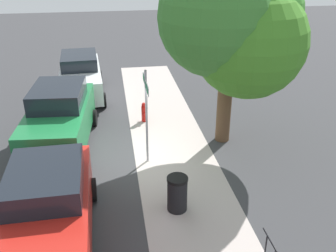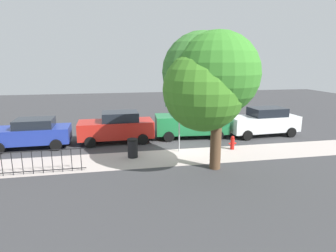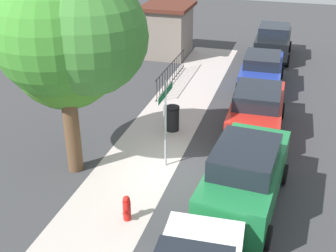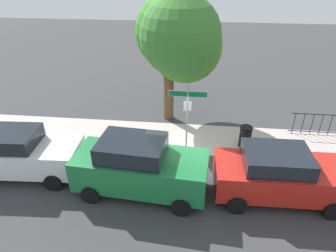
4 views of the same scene
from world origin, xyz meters
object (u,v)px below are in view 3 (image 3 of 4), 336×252
at_px(car_green, 245,176).
at_px(trash_bin, 172,118).
at_px(street_sign, 165,109).
at_px(fire_hydrant, 127,208).
at_px(car_blue, 262,70).
at_px(car_red, 257,110).
at_px(utility_shed, 168,30).
at_px(shade_tree, 69,43).
at_px(car_black, 273,41).

distance_m(car_green, trash_bin, 5.26).
bearing_deg(trash_bin, street_sign, -169.02).
relative_size(fire_hydrant, trash_bin, 0.80).
relative_size(car_blue, fire_hydrant, 5.56).
distance_m(car_red, utility_shed, 10.35).
relative_size(shade_tree, utility_shed, 2.01).
height_order(car_green, car_blue, car_green).
bearing_deg(utility_shed, trash_bin, -162.42).
xyz_separation_m(street_sign, car_red, (3.30, -2.59, -1.15)).
relative_size(car_black, trash_bin, 4.19).
relative_size(shade_tree, fire_hydrant, 7.93).
xyz_separation_m(car_blue, car_black, (4.80, -0.16, 0.10)).
relative_size(shade_tree, car_red, 1.37).
bearing_deg(car_red, street_sign, 140.64).
bearing_deg(car_black, fire_hydrant, 169.94).
bearing_deg(trash_bin, car_blue, -26.90).
bearing_deg(trash_bin, utility_shed, 17.58).
bearing_deg(street_sign, car_red, -38.13).
bearing_deg(car_red, car_black, -0.46).
bearing_deg(shade_tree, trash_bin, -36.55).
bearing_deg(fire_hydrant, shade_tree, 46.84).
xyz_separation_m(car_green, fire_hydrant, (-1.54, 2.99, -0.65)).
bearing_deg(street_sign, trash_bin, 10.98).
bearing_deg(car_blue, shade_tree, 147.85).
relative_size(shade_tree, car_green, 1.31).
distance_m(street_sign, fire_hydrant, 3.49).
height_order(car_red, car_blue, car_red).
relative_size(street_sign, utility_shed, 0.99).
xyz_separation_m(street_sign, fire_hydrant, (-3.04, 0.20, -1.70)).
distance_m(car_black, utility_shed, 6.01).
bearing_deg(street_sign, car_blue, -15.91).
bearing_deg(street_sign, fire_hydrant, 176.26).
relative_size(street_sign, fire_hydrant, 3.90).
xyz_separation_m(street_sign, car_black, (12.91, -2.46, -1.13)).
xyz_separation_m(street_sign, car_blue, (8.10, -2.31, -1.23)).
bearing_deg(car_blue, fire_hydrant, 165.79).
distance_m(car_green, car_red, 4.81).
bearing_deg(trash_bin, fire_hydrant, -176.94).
height_order(car_green, car_red, car_green).
distance_m(fire_hydrant, trash_bin, 5.61).
xyz_separation_m(car_red, trash_bin, (-0.73, 3.09, -0.45)).
height_order(shade_tree, trash_bin, shade_tree).
relative_size(car_black, fire_hydrant, 5.27).
distance_m(shade_tree, car_green, 6.49).
bearing_deg(car_green, shade_tree, 85.06).
bearing_deg(shade_tree, car_blue, -30.63).
height_order(car_red, fire_hydrant, car_red).
bearing_deg(car_blue, car_green, -178.65).
height_order(shade_tree, car_blue, shade_tree).
relative_size(street_sign, car_red, 0.67).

